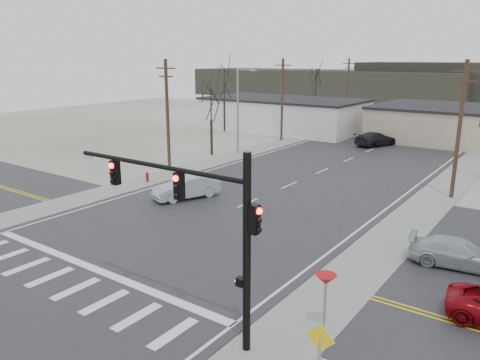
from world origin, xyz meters
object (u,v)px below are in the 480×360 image
object	(u,v)px
car_far_b	(403,118)
car_parked_silver	(459,253)
car_far_a	(376,139)
fire_hydrant	(147,177)
traffic_signal_mast	(203,216)
sedan_crossing	(186,187)

from	to	relation	value
car_far_b	car_parked_silver	world-z (taller)	car_parked_silver
car_far_a	car_parked_silver	distance (m)	33.18
fire_hydrant	car_far_b	distance (m)	50.75
car_parked_silver	traffic_signal_mast	bearing A→B (deg)	142.22
traffic_signal_mast	car_far_b	size ratio (longest dim) A/B	2.31
fire_hydrant	car_parked_silver	world-z (taller)	car_parked_silver
fire_hydrant	car_far_b	bearing A→B (deg)	83.45
sedan_crossing	car_far_b	distance (m)	52.02
car_far_a	car_parked_silver	size ratio (longest dim) A/B	1.17
car_far_a	fire_hydrant	bearing A→B (deg)	91.32
sedan_crossing	car_parked_silver	world-z (taller)	sedan_crossing
traffic_signal_mast	fire_hydrant	distance (m)	23.39
traffic_signal_mast	car_far_a	distance (m)	42.38
car_far_a	car_parked_silver	world-z (taller)	car_far_a
car_far_a	car_far_b	size ratio (longest dim) A/B	1.42
sedan_crossing	car_far_a	bearing A→B (deg)	105.13
traffic_signal_mast	car_parked_silver	size ratio (longest dim) A/B	1.89
traffic_signal_mast	car_parked_silver	bearing A→B (deg)	60.89
car_far_a	sedan_crossing	bearing A→B (deg)	103.29
sedan_crossing	car_far_a	xyz separation A→B (m)	(3.84, 28.76, -0.01)
sedan_crossing	car_far_a	size ratio (longest dim) A/B	0.90
fire_hydrant	sedan_crossing	size ratio (longest dim) A/B	0.18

